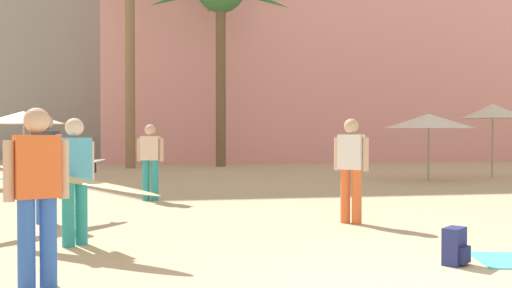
{
  "coord_description": "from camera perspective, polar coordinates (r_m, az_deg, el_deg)",
  "views": [
    {
      "loc": [
        -2.27,
        -4.62,
        1.48
      ],
      "look_at": [
        -0.48,
        5.41,
        1.29
      ],
      "focal_mm": 39.34,
      "sensor_mm": 36.0,
      "label": 1
    }
  ],
  "objects": [
    {
      "name": "cafe_umbrella_3",
      "position": [
        17.53,
        -22.55,
        2.5
      ],
      "size": [
        2.34,
        2.34,
        2.13
      ],
      "color": "gray",
      "rests_on": "ground"
    },
    {
      "name": "cafe_umbrella_2",
      "position": [
        20.47,
        22.93,
        3.11
      ],
      "size": [
        2.05,
        2.05,
        2.49
      ],
      "color": "gray",
      "rests_on": "ground"
    },
    {
      "name": "person_far_right",
      "position": [
        7.66,
        -18.08,
        -3.23
      ],
      "size": [
        2.43,
        2.15,
        1.68
      ],
      "rotation": [
        0.0,
        0.0,
        5.46
      ],
      "color": "teal",
      "rests_on": "ground"
    },
    {
      "name": "person_mid_center",
      "position": [
        5.75,
        -21.37,
        -4.33
      ],
      "size": [
        0.59,
        0.36,
        1.73
      ],
      "rotation": [
        0.0,
        0.0,
        5.12
      ],
      "color": "blue",
      "rests_on": "ground"
    },
    {
      "name": "person_mid_left",
      "position": [
        9.66,
        -20.71,
        -2.17
      ],
      "size": [
        2.03,
        2.5,
        1.78
      ],
      "rotation": [
        0.0,
        0.0,
        4.2
      ],
      "color": "blue",
      "rests_on": "ground"
    },
    {
      "name": "person_near_right",
      "position": [
        9.36,
        9.65,
        -2.21
      ],
      "size": [
        0.51,
        0.48,
        1.73
      ],
      "rotation": [
        0.0,
        0.0,
        0.84
      ],
      "color": "orange",
      "rests_on": "ground"
    },
    {
      "name": "person_far_left",
      "position": [
        12.57,
        -10.7,
        -1.49
      ],
      "size": [
        0.6,
        0.33,
        1.68
      ],
      "rotation": [
        0.0,
        0.0,
        1.27
      ],
      "color": "teal",
      "rests_on": "ground"
    },
    {
      "name": "backpack",
      "position": [
        6.8,
        19.61,
        -9.83
      ],
      "size": [
        0.35,
        0.35,
        0.42
      ],
      "rotation": [
        0.0,
        0.0,
        5.4
      ],
      "color": "navy",
      "rests_on": "ground"
    },
    {
      "name": "hotel_pink",
      "position": [
        33.93,
        5.89,
        9.87
      ],
      "size": [
        23.62,
        10.09,
        13.36
      ],
      "primitive_type": "cube",
      "color": "pink",
      "rests_on": "ground"
    },
    {
      "name": "cafe_umbrella_0",
      "position": [
        18.38,
        17.16,
        2.24
      ],
      "size": [
        2.78,
        2.78,
        2.11
      ],
      "color": "gray",
      "rests_on": "ground"
    }
  ]
}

